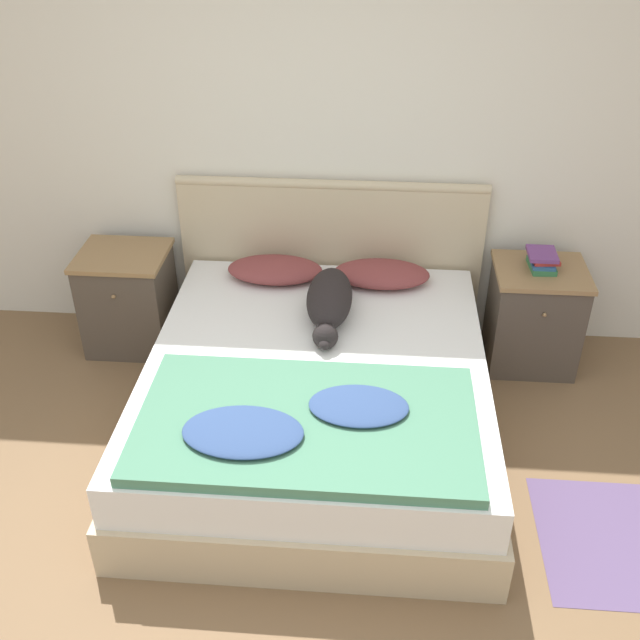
% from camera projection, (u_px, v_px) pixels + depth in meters
% --- Properties ---
extents(ground_plane, '(16.00, 16.00, 0.00)m').
position_uv_depth(ground_plane, '(271.00, 595.00, 3.15)').
color(ground_plane, brown).
extents(wall_back, '(9.00, 0.06, 2.55)m').
position_uv_depth(wall_back, '(313.00, 133.00, 4.25)').
color(wall_back, silver).
rests_on(wall_back, ground_plane).
extents(bed, '(1.75, 2.01, 0.49)m').
position_uv_depth(bed, '(317.00, 398.00, 3.88)').
color(bed, '#C6B28E').
rests_on(bed, ground_plane).
extents(headboard, '(1.83, 0.06, 1.02)m').
position_uv_depth(headboard, '(331.00, 256.00, 4.58)').
color(headboard, '#C6B28E').
rests_on(headboard, ground_plane).
extents(nightstand_left, '(0.52, 0.47, 0.63)m').
position_uv_depth(nightstand_left, '(129.00, 299.00, 4.56)').
color(nightstand_left, '#4C4238').
rests_on(nightstand_left, ground_plane).
extents(nightstand_right, '(0.52, 0.47, 0.63)m').
position_uv_depth(nightstand_right, '(534.00, 316.00, 4.40)').
color(nightstand_right, '#4C4238').
rests_on(nightstand_right, ground_plane).
extents(pillow_left, '(0.56, 0.32, 0.11)m').
position_uv_depth(pillow_left, '(275.00, 270.00, 4.40)').
color(pillow_left, brown).
rests_on(pillow_left, bed).
extents(pillow_right, '(0.56, 0.32, 0.11)m').
position_uv_depth(pillow_right, '(382.00, 274.00, 4.36)').
color(pillow_right, brown).
rests_on(pillow_right, bed).
extents(quilt, '(1.49, 0.86, 0.09)m').
position_uv_depth(quilt, '(304.00, 423.00, 3.28)').
color(quilt, '#4C8466').
rests_on(quilt, bed).
extents(dog, '(0.25, 0.75, 0.22)m').
position_uv_depth(dog, '(329.00, 301.00, 4.02)').
color(dog, black).
rests_on(dog, bed).
extents(book_stack, '(0.17, 0.21, 0.10)m').
position_uv_depth(book_stack, '(542.00, 260.00, 4.22)').
color(book_stack, '#337547').
rests_on(book_stack, nightstand_right).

